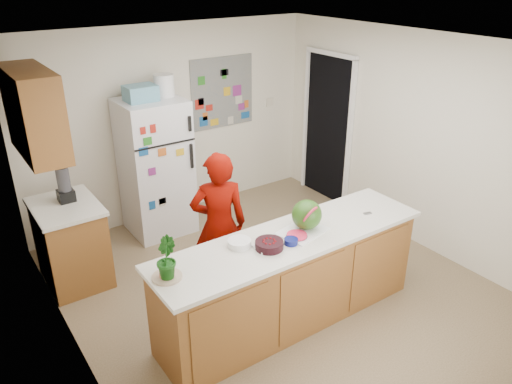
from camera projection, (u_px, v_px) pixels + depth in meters
floor at (275, 287)px, 5.33m from camera, size 4.00×4.50×0.02m
wall_back at (173, 123)px, 6.49m from camera, size 4.00×0.02×2.50m
wall_left at (64, 239)px, 3.76m from camera, size 0.02×4.50×2.50m
wall_right at (414, 141)px, 5.84m from camera, size 0.02×4.50×2.50m
ceiling at (279, 44)px, 4.27m from camera, size 4.00×4.50×0.02m
doorway at (328, 129)px, 7.00m from camera, size 0.03×0.85×2.04m
peninsula_base at (290, 281)px, 4.66m from camera, size 2.60×0.62×0.88m
peninsula_top at (292, 238)px, 4.47m from camera, size 2.68×0.70×0.04m
side_counter_base at (72, 245)px, 5.28m from camera, size 0.60×0.80×0.86m
side_counter_top at (65, 207)px, 5.09m from camera, size 0.64×0.84×0.04m
upper_cabinets at (34, 113)px, 4.56m from camera, size 0.35×1.00×0.80m
refrigerator at (156, 168)px, 6.14m from camera, size 0.75×0.70×1.70m
fridge_top_bin at (141, 93)px, 5.69m from camera, size 0.35×0.28×0.18m
photo_collage at (222, 92)px, 6.73m from camera, size 0.95×0.01×0.95m
person at (219, 225)px, 4.96m from camera, size 0.66×0.56×1.54m
blender_appliance at (64, 184)px, 5.09m from camera, size 0.13×0.13×0.38m
cutting_board at (302, 231)px, 4.53m from camera, size 0.49×0.41×0.01m
watermelon at (307, 215)px, 4.52m from camera, size 0.28×0.28×0.28m
watermelon_slice at (297, 235)px, 4.44m from camera, size 0.18×0.18×0.02m
cherry_bowl at (269, 245)px, 4.26m from camera, size 0.32×0.32×0.07m
white_bowl at (239, 243)px, 4.30m from camera, size 0.25×0.25×0.06m
cobalt_bowl at (291, 241)px, 4.33m from camera, size 0.15×0.15×0.05m
plate at (167, 277)px, 3.88m from camera, size 0.29×0.29×0.02m
paper_towel at (265, 247)px, 4.28m from camera, size 0.18×0.16×0.02m
keys at (368, 213)px, 4.86m from camera, size 0.09×0.05×0.01m
potted_plant at (166, 259)px, 3.81m from camera, size 0.19×0.22×0.34m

